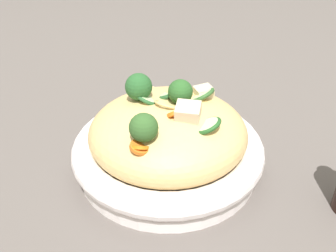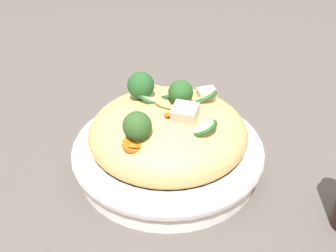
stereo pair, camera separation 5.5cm
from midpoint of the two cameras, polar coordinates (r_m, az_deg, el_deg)
The scene contains 7 objects.
ground_plane at distance 0.60m, azimuth 2.66°, elevation -6.47°, with size 3.00×3.00×0.00m, color #5B534F.
serving_bowl at distance 0.58m, azimuth 2.73°, elevation -4.14°, with size 0.30×0.30×0.06m.
noodle_heap at distance 0.56m, azimuth 2.84°, elevation -0.91°, with size 0.24×0.24×0.11m.
broccoli_florets at distance 0.52m, azimuth 0.35°, elevation 3.99°, with size 0.15×0.12×0.06m.
carrot_coins at distance 0.49m, azimuth 0.74°, elevation -0.87°, with size 0.09×0.08×0.04m.
zucchini_slices at distance 0.54m, azimuth 5.76°, elevation 3.48°, with size 0.13×0.14×0.03m.
chicken_chunks at distance 0.53m, azimuth 6.96°, elevation 2.77°, with size 0.11×0.06×0.03m.
Camera 2 is at (0.46, 0.09, 0.38)m, focal length 38.90 mm.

